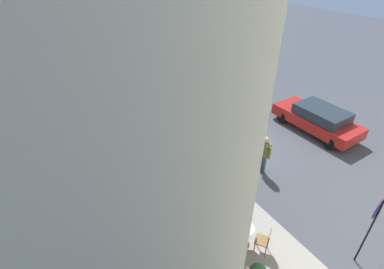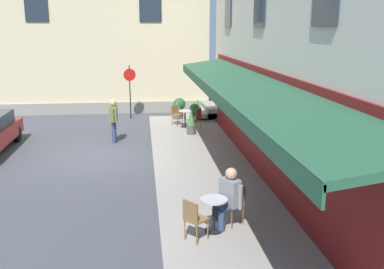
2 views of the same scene
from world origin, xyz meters
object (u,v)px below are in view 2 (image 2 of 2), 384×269
object	(u,v)px
cafe_table_near_entrance	(214,210)
seated_companion_in_grey	(228,196)
walking_pedestrian_in_olive	(114,117)
no_parking_sign	(130,82)
potted_plant_entrance_right	(195,112)
cafe_chair_wicker_facing_street	(235,201)
potted_plant_by_steps	(191,122)
cafe_table_streetside	(185,116)
cafe_chair_wicker_by_window	(176,113)
cafe_chair_wicker_under_awning	(197,117)
cafe_chair_wicker_corner_right	(194,217)
potted_plant_entrance_left	(179,105)
potted_plant_mid_terrace	(198,108)
potted_plant_under_sign	(177,109)

from	to	relation	value
cafe_table_near_entrance	seated_companion_in_grey	xyz separation A→B (m)	(0.21, -0.36, 0.23)
seated_companion_in_grey	walking_pedestrian_in_olive	size ratio (longest dim) A/B	0.80
no_parking_sign	potted_plant_entrance_right	size ratio (longest dim) A/B	3.06
cafe_chair_wicker_facing_street	potted_plant_by_steps	world-z (taller)	potted_plant_by_steps
cafe_table_streetside	cafe_chair_wicker_by_window	distance (m)	0.63
cafe_chair_wicker_under_awning	potted_plant_entrance_right	world-z (taller)	cafe_chair_wicker_under_awning
cafe_chair_wicker_corner_right	walking_pedestrian_in_olive	world-z (taller)	walking_pedestrian_in_olive
cafe_chair_wicker_corner_right	potted_plant_entrance_right	xyz separation A→B (m)	(11.90, -1.46, -0.08)
cafe_table_near_entrance	potted_plant_entrance_left	bearing A→B (deg)	-1.69
cafe_table_near_entrance	cafe_chair_wicker_corner_right	size ratio (longest dim) A/B	0.82
cafe_table_near_entrance	walking_pedestrian_in_olive	world-z (taller)	walking_pedestrian_in_olive
cafe_chair_wicker_corner_right	potted_plant_mid_terrace	distance (m)	13.13
walking_pedestrian_in_olive	potted_plant_entrance_right	distance (m)	5.07
cafe_chair_wicker_facing_street	potted_plant_entrance_right	bearing A→B (deg)	-2.22
walking_pedestrian_in_olive	no_parking_sign	bearing A→B (deg)	-6.74
potted_plant_under_sign	potted_plant_by_steps	bearing A→B (deg)	-174.37
potted_plant_mid_terrace	cafe_chair_wicker_by_window	bearing A→B (deg)	145.77
cafe_table_streetside	potted_plant_entrance_left	bearing A→B (deg)	0.47
cafe_chair_wicker_facing_street	no_parking_sign	distance (m)	12.49
cafe_chair_wicker_corner_right	no_parking_sign	xyz separation A→B (m)	(12.88, 1.57, 1.25)
cafe_table_streetside	potted_plant_by_steps	xyz separation A→B (m)	(-1.36, -0.12, 0.01)
cafe_chair_wicker_by_window	no_parking_sign	xyz separation A→B (m)	(1.66, 2.11, 1.25)
walking_pedestrian_in_olive	no_parking_sign	size ratio (longest dim) A/B	0.65
seated_companion_in_grey	potted_plant_under_sign	bearing A→B (deg)	0.73
cafe_chair_wicker_under_awning	potted_plant_entrance_right	bearing A→B (deg)	-3.67
cafe_chair_wicker_corner_right	no_parking_sign	distance (m)	13.04
cafe_table_streetside	cafe_chair_wicker_under_awning	bearing A→B (deg)	-132.08
seated_companion_in_grey	potted_plant_entrance_left	distance (m)	12.74
cafe_table_streetside	potted_plant_under_sign	world-z (taller)	potted_plant_under_sign
cafe_chair_wicker_corner_right	walking_pedestrian_in_olive	xyz separation A→B (m)	(8.35, 2.11, 0.44)
cafe_chair_wicker_facing_street	walking_pedestrian_in_olive	world-z (taller)	walking_pedestrian_in_olive
cafe_chair_wicker_under_awning	potted_plant_mid_terrace	world-z (taller)	cafe_chair_wicker_under_awning
cafe_table_streetside	cafe_chair_wicker_under_awning	xyz separation A→B (m)	(-0.42, -0.47, 0.06)
cafe_chair_wicker_facing_street	potted_plant_entrance_left	distance (m)	12.63
potted_plant_entrance_right	potted_plant_mid_terrace	world-z (taller)	potted_plant_mid_terrace
seated_companion_in_grey	cafe_table_near_entrance	bearing A→B (deg)	120.80
cafe_chair_wicker_corner_right	cafe_table_streetside	xyz separation A→B (m)	(10.70, -0.89, -0.06)
potted_plant_mid_terrace	potted_plant_entrance_right	bearing A→B (deg)	165.38
cafe_chair_wicker_by_window	potted_plant_entrance_right	size ratio (longest dim) A/B	1.07
cafe_chair_wicker_facing_street	cafe_chair_wicker_by_window	size ratio (longest dim) A/B	1.00
cafe_chair_wicker_facing_street	seated_companion_in_grey	xyz separation A→B (m)	(-0.11, 0.19, 0.17)
potted_plant_entrance_left	potted_plant_under_sign	bearing A→B (deg)	167.06
cafe_chair_wicker_by_window	cafe_chair_wicker_facing_street	bearing A→B (deg)	-177.29
cafe_table_streetside	cafe_chair_wicker_corner_right	bearing A→B (deg)	175.24
cafe_chair_wicker_by_window	cafe_chair_wicker_under_awning	bearing A→B (deg)	-138.85
potted_plant_by_steps	walking_pedestrian_in_olive	bearing A→B (deg)	107.71
cafe_chair_wicker_corner_right	cafe_chair_wicker_facing_street	size ratio (longest dim) A/B	1.00
potted_plant_mid_terrace	walking_pedestrian_in_olive	bearing A→B (deg)	140.38
cafe_chair_wicker_corner_right	cafe_chair_wicker_facing_street	distance (m)	1.26
potted_plant_entrance_right	seated_companion_in_grey	bearing A→B (deg)	176.85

